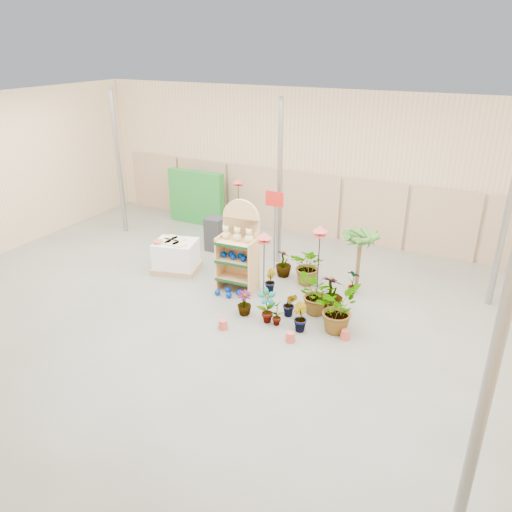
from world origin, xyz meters
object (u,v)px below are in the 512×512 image
(pallet_stack, at_px, (176,256))
(potted_plant_2, at_px, (316,295))
(bird_table_front, at_px, (264,238))
(display_shelf, at_px, (240,249))

(pallet_stack, distance_m, potted_plant_2, 4.24)
(potted_plant_2, bearing_deg, bird_table_front, -177.48)
(pallet_stack, height_order, potted_plant_2, potted_plant_2)
(pallet_stack, bearing_deg, bird_table_front, -25.74)
(bird_table_front, xyz_separation_m, potted_plant_2, (1.29, 0.06, -1.18))
(pallet_stack, distance_m, bird_table_front, 3.23)
(display_shelf, bearing_deg, bird_table_front, -31.31)
(pallet_stack, bearing_deg, potted_plant_2, -21.55)
(potted_plant_2, bearing_deg, pallet_stack, 172.76)
(bird_table_front, relative_size, potted_plant_2, 1.85)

